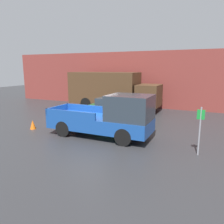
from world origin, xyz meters
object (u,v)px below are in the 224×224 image
Objects in this scene: parking_sign at (200,128)px; traffic_cone at (33,125)px; pickup_truck at (109,118)px; newspaper_box at (126,101)px; car at (115,110)px; delivery_truck at (111,89)px.

parking_sign is 3.79× the size of traffic_cone.
newspaper_box is at bearing 105.79° from pickup_truck.
newspaper_box is (-6.96, 9.74, -0.65)m from parking_sign.
parking_sign reaches higher than car.
delivery_truck reaches higher than car.
pickup_truck is 9.50m from newspaper_box.
traffic_cone is (-1.48, -7.83, -1.47)m from delivery_truck.
newspaper_box is 1.88× the size of traffic_cone.
traffic_cone is (-9.19, 0.15, -0.89)m from parking_sign.
car is 6.17m from newspaper_box.
newspaper_box is (0.75, 1.75, -1.23)m from delivery_truck.
delivery_truck reaches higher than parking_sign.
parking_sign is at bearing -34.57° from car.
car reaches higher than newspaper_box.
pickup_truck is 0.69× the size of delivery_truck.
parking_sign is at bearing -0.95° from traffic_cone.
pickup_truck is at bearing -71.04° from car.
delivery_truck reaches higher than newspaper_box.
traffic_cone is (-3.73, -3.61, -0.55)m from car.
pickup_truck is at bearing 172.02° from parking_sign.
parking_sign is at bearing -54.45° from newspaper_box.
delivery_truck is at bearing 134.01° from parking_sign.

